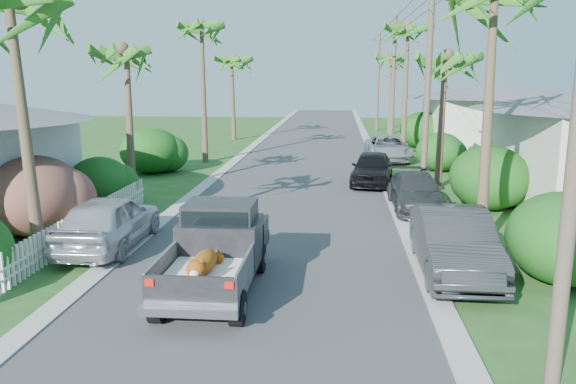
# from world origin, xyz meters

# --- Properties ---
(ground) EXTENTS (120.00, 120.00, 0.00)m
(ground) POSITION_xyz_m (0.00, 0.00, 0.00)
(ground) COLOR #25491B
(ground) RESTS_ON ground
(road) EXTENTS (8.00, 100.00, 0.02)m
(road) POSITION_xyz_m (0.00, 25.00, 0.01)
(road) COLOR #38383A
(road) RESTS_ON ground
(curb_left) EXTENTS (0.60, 100.00, 0.06)m
(curb_left) POSITION_xyz_m (-4.30, 25.00, 0.03)
(curb_left) COLOR #A5A39E
(curb_left) RESTS_ON ground
(curb_right) EXTENTS (0.60, 100.00, 0.06)m
(curb_right) POSITION_xyz_m (4.30, 25.00, 0.03)
(curb_right) COLOR #A5A39E
(curb_right) RESTS_ON ground
(pickup_truck) EXTENTS (1.98, 5.12, 2.06)m
(pickup_truck) POSITION_xyz_m (-0.93, 2.01, 1.01)
(pickup_truck) COLOR black
(pickup_truck) RESTS_ON ground
(parked_car_rn) EXTENTS (1.83, 5.08, 1.67)m
(parked_car_rn) POSITION_xyz_m (5.00, 3.40, 0.83)
(parked_car_rn) COLOR #2B2E30
(parked_car_rn) RESTS_ON ground
(parked_car_rm) EXTENTS (2.01, 4.77, 1.37)m
(parked_car_rm) POSITION_xyz_m (5.00, 10.61, 0.69)
(parked_car_rm) COLOR #2C2E31
(parked_car_rm) RESTS_ON ground
(parked_car_rf) EXTENTS (2.40, 4.77, 1.56)m
(parked_car_rf) POSITION_xyz_m (3.60, 15.71, 0.78)
(parked_car_rf) COLOR black
(parked_car_rf) RESTS_ON ground
(parked_car_rd) EXTENTS (2.70, 5.40, 1.47)m
(parked_car_rd) POSITION_xyz_m (5.00, 23.68, 0.73)
(parked_car_rd) COLOR #ADAFB4
(parked_car_rd) RESTS_ON ground
(parked_car_ln) EXTENTS (2.00, 4.86, 1.65)m
(parked_car_ln) POSITION_xyz_m (-4.86, 4.78, 0.82)
(parked_car_ln) COLOR silver
(parked_car_ln) RESTS_ON ground
(palm_l_a) EXTENTS (4.40, 4.40, 8.20)m
(palm_l_a) POSITION_xyz_m (-6.20, 3.00, 6.93)
(palm_l_a) COLOR brown
(palm_l_a) RESTS_ON ground
(palm_l_b) EXTENTS (4.40, 4.40, 7.40)m
(palm_l_b) POSITION_xyz_m (-6.80, 12.00, 6.15)
(palm_l_b) COLOR brown
(palm_l_b) RESTS_ON ground
(palm_l_c) EXTENTS (4.40, 4.40, 9.20)m
(palm_l_c) POSITION_xyz_m (-6.00, 22.00, 7.91)
(palm_l_c) COLOR brown
(palm_l_c) RESTS_ON ground
(palm_l_d) EXTENTS (4.40, 4.40, 7.70)m
(palm_l_d) POSITION_xyz_m (-6.50, 34.00, 6.44)
(palm_l_d) COLOR brown
(palm_l_d) RESTS_ON ground
(palm_r_b) EXTENTS (4.40, 4.40, 7.20)m
(palm_r_b) POSITION_xyz_m (6.60, 15.00, 5.95)
(palm_r_b) COLOR brown
(palm_r_b) RESTS_ON ground
(palm_r_c) EXTENTS (4.40, 4.40, 9.40)m
(palm_r_c) POSITION_xyz_m (6.20, 26.00, 8.11)
(palm_r_c) COLOR brown
(palm_r_c) RESTS_ON ground
(palm_r_d) EXTENTS (4.40, 4.40, 8.00)m
(palm_r_d) POSITION_xyz_m (6.50, 40.00, 6.74)
(palm_r_d) COLOR brown
(palm_r_d) RESTS_ON ground
(shrub_l_b) EXTENTS (3.00, 3.30, 2.60)m
(shrub_l_b) POSITION_xyz_m (-7.80, 6.00, 1.30)
(shrub_l_b) COLOR #A81846
(shrub_l_b) RESTS_ON ground
(shrub_l_c) EXTENTS (2.40, 2.64, 2.00)m
(shrub_l_c) POSITION_xyz_m (-7.40, 10.00, 1.00)
(shrub_l_c) COLOR #194513
(shrub_l_c) RESTS_ON ground
(shrub_l_d) EXTENTS (3.20, 3.52, 2.40)m
(shrub_l_d) POSITION_xyz_m (-8.00, 18.00, 1.20)
(shrub_l_d) COLOR #194513
(shrub_l_d) RESTS_ON ground
(shrub_r_a) EXTENTS (2.80, 3.08, 2.30)m
(shrub_r_a) POSITION_xyz_m (7.60, 3.00, 1.15)
(shrub_r_a) COLOR #194513
(shrub_r_a) RESTS_ON ground
(shrub_r_b) EXTENTS (3.00, 3.30, 2.50)m
(shrub_r_b) POSITION_xyz_m (7.80, 11.00, 1.25)
(shrub_r_b) COLOR #194513
(shrub_r_b) RESTS_ON ground
(shrub_r_c) EXTENTS (2.60, 2.86, 2.10)m
(shrub_r_c) POSITION_xyz_m (7.50, 20.00, 1.05)
(shrub_r_c) COLOR #194513
(shrub_r_c) RESTS_ON ground
(shrub_r_d) EXTENTS (3.20, 3.52, 2.60)m
(shrub_r_d) POSITION_xyz_m (8.00, 30.00, 1.30)
(shrub_r_d) COLOR #194513
(shrub_r_d) RESTS_ON ground
(picket_fence) EXTENTS (0.10, 11.00, 1.00)m
(picket_fence) POSITION_xyz_m (-6.00, 5.50, 0.50)
(picket_fence) COLOR white
(picket_fence) RESTS_ON ground
(house_right_far) EXTENTS (9.00, 8.00, 4.60)m
(house_right_far) POSITION_xyz_m (13.00, 30.00, 2.12)
(house_right_far) COLOR silver
(house_right_far) RESTS_ON ground
(utility_pole_b) EXTENTS (1.60, 0.26, 9.00)m
(utility_pole_b) POSITION_xyz_m (5.60, 13.00, 4.60)
(utility_pole_b) COLOR brown
(utility_pole_b) RESTS_ON ground
(utility_pole_c) EXTENTS (1.60, 0.26, 9.00)m
(utility_pole_c) POSITION_xyz_m (5.60, 28.00, 4.60)
(utility_pole_c) COLOR brown
(utility_pole_c) RESTS_ON ground
(utility_pole_d) EXTENTS (1.60, 0.26, 9.00)m
(utility_pole_d) POSITION_xyz_m (5.60, 43.00, 4.60)
(utility_pole_d) COLOR brown
(utility_pole_d) RESTS_ON ground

